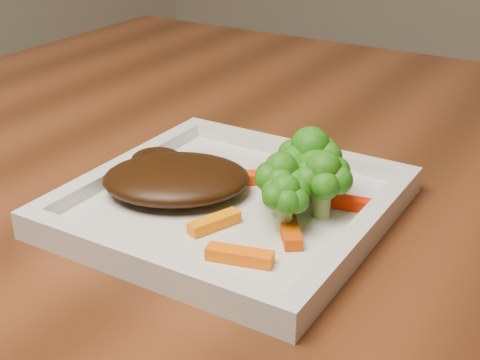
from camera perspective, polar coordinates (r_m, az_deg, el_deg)
The scene contains 11 objects.
plate at distance 0.61m, azimuth -0.80°, elevation -2.40°, with size 0.27×0.27×0.01m, color silver.
steak at distance 0.62m, azimuth -5.45°, elevation 0.13°, with size 0.14×0.11×0.03m, color black.
broccoli_0 at distance 0.61m, azimuth 5.93°, elevation 1.38°, with size 0.07×0.07×0.07m, color #1D6911, non-canonical shape.
broccoli_1 at distance 0.58m, azimuth 7.06°, elevation -0.22°, with size 0.06×0.06×0.06m, color #115F0F, non-canonical shape.
broccoli_2 at distance 0.55m, azimuth 3.85°, elevation -1.64°, with size 0.05×0.05×0.06m, color #207213, non-canonical shape.
broccoli_3 at distance 0.58m, azimuth 3.50°, elevation -0.17°, with size 0.05×0.05×0.06m, color #397012, non-canonical shape.
carrot_0 at distance 0.52m, azimuth -0.04°, elevation -6.46°, with size 0.05×0.01×0.01m, color #FF6304.
carrot_2 at distance 0.57m, azimuth -2.20°, elevation -3.63°, with size 0.05×0.01×0.01m, color orange.
carrot_3 at distance 0.60m, azimuth 9.86°, elevation -2.02°, with size 0.05×0.01×0.01m, color #FB2604.
carrot_4 at distance 0.65m, azimuth 2.92°, elevation 0.25°, with size 0.06×0.02×0.01m, color #F03903.
carrot_5 at distance 0.56m, azimuth 4.22°, elevation -4.19°, with size 0.06×0.01×0.01m, color #C73F03.
Camera 1 is at (-0.05, -0.63, 1.04)m, focal length 50.00 mm.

